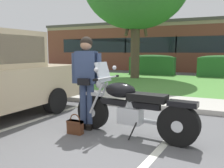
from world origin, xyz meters
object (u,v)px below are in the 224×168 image
(hedge_left, at_px, (152,65))
(motorcycle, at_px, (136,109))
(brick_building, at_px, (184,47))
(handbag, at_px, (75,126))
(hedge_center_left, at_px, (223,66))
(rider_person, at_px, (86,76))

(hedge_left, bearing_deg, motorcycle, -76.84)
(brick_building, bearing_deg, handbag, -88.35)
(motorcycle, relative_size, brick_building, 0.10)
(motorcycle, bearing_deg, hedge_center_left, 82.19)
(handbag, height_order, hedge_left, hedge_left)
(handbag, height_order, hedge_center_left, hedge_center_left)
(motorcycle, xyz_separation_m, hedge_left, (-2.46, 10.51, 0.16))
(rider_person, relative_size, handbag, 4.74)
(rider_person, height_order, brick_building, brick_building)
(hedge_center_left, bearing_deg, hedge_left, -180.00)
(motorcycle, xyz_separation_m, handbag, (-1.02, -0.30, -0.34))
(hedge_left, bearing_deg, hedge_center_left, 0.00)
(motorcycle, bearing_deg, handbag, -163.68)
(hedge_left, xyz_separation_m, hedge_center_left, (3.90, 0.00, 0.00))
(rider_person, distance_m, hedge_center_left, 10.73)
(rider_person, bearing_deg, motorcycle, -3.73)
(hedge_left, bearing_deg, handbag, -82.40)
(rider_person, bearing_deg, brick_building, 91.80)
(rider_person, xyz_separation_m, hedge_left, (-1.47, 10.44, -0.34))
(motorcycle, distance_m, hedge_center_left, 10.61)
(hedge_center_left, xyz_separation_m, brick_building, (-2.97, 7.10, 1.19))
(hedge_center_left, height_order, brick_building, brick_building)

